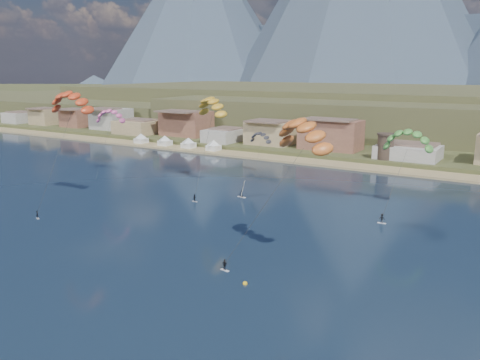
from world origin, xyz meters
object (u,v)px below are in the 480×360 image
(buoy, at_px, (245,284))
(watchtower, at_px, (385,146))
(windsurfer, at_px, (242,192))
(kitesurfer_red, at_px, (71,99))
(kitesurfer_green, at_px, (408,137))
(kitesurfer_yellow, at_px, (212,104))
(kitesurfer_orange, at_px, (304,130))

(buoy, bearing_deg, watchtower, 95.11)
(watchtower, distance_m, windsurfer, 63.24)
(windsurfer, bearing_deg, kitesurfer_red, -139.44)
(watchtower, xyz_separation_m, kitesurfer_green, (18.62, -50.17, 9.99))
(kitesurfer_yellow, relative_size, windsurfer, 6.48)
(kitesurfer_green, relative_size, buoy, 29.54)
(watchtower, relative_size, buoy, 12.19)
(watchtower, bearing_deg, windsurfer, -106.39)
(watchtower, xyz_separation_m, kitesurfer_orange, (13.02, -92.60, 15.63))
(watchtower, xyz_separation_m, windsurfer, (-17.79, -60.48, -5.06))
(kitesurfer_red, bearing_deg, buoy, -17.22)
(kitesurfer_orange, bearing_deg, buoy, -109.17)
(kitesurfer_red, bearing_deg, watchtower, 61.07)
(watchtower, xyz_separation_m, kitesurfer_yellow, (-30.03, -55.47, 15.82))
(kitesurfer_red, distance_m, windsurfer, 45.42)
(kitesurfer_orange, bearing_deg, kitesurfer_yellow, 139.23)
(kitesurfer_red, distance_m, kitesurfer_yellow, 35.12)
(windsurfer, height_order, buoy, windsurfer)
(kitesurfer_orange, bearing_deg, windsurfer, 133.80)
(kitesurfer_yellow, height_order, windsurfer, kitesurfer_yellow)
(watchtower, height_order, buoy, watchtower)
(watchtower, xyz_separation_m, kitesurfer_red, (-47.47, -85.88, 18.11))
(kitesurfer_orange, distance_m, kitesurfer_green, 43.17)
(kitesurfer_green, bearing_deg, windsurfer, -164.20)
(kitesurfer_yellow, xyz_separation_m, kitesurfer_green, (48.66, 5.30, -5.83))
(watchtower, bearing_deg, buoy, -84.89)
(watchtower, bearing_deg, kitesurfer_green, -69.64)
(watchtower, height_order, windsurfer, watchtower)
(kitesurfer_red, bearing_deg, kitesurfer_orange, -6.34)
(kitesurfer_red, relative_size, buoy, 39.96)
(kitesurfer_red, height_order, kitesurfer_yellow, kitesurfer_red)
(kitesurfer_yellow, bearing_deg, watchtower, 61.57)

